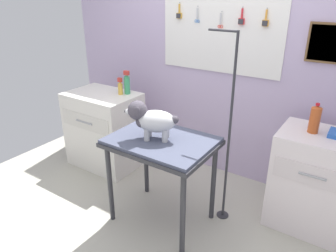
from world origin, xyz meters
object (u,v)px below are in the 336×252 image
object	(u,v)px
grooming_arm	(228,140)
pump_bottle_white	(127,84)
counter_left	(105,130)
cabinet_right	(315,181)
soda_bottle	(315,119)
grooming_table	(162,148)
dog	(151,119)

from	to	relation	value
grooming_arm	pump_bottle_white	world-z (taller)	grooming_arm
counter_left	cabinet_right	world-z (taller)	counter_left
pump_bottle_white	soda_bottle	size ratio (longest dim) A/B	1.04
grooming_arm	counter_left	distance (m)	1.64
pump_bottle_white	soda_bottle	bearing A→B (deg)	1.67
grooming_table	soda_bottle	distance (m)	1.27
pump_bottle_white	soda_bottle	world-z (taller)	pump_bottle_white
cabinet_right	pump_bottle_white	world-z (taller)	pump_bottle_white
grooming_table	cabinet_right	size ratio (longest dim) A/B	0.99
grooming_table	soda_bottle	size ratio (longest dim) A/B	3.49
grooming_arm	pump_bottle_white	size ratio (longest dim) A/B	6.48
grooming_arm	counter_left	world-z (taller)	grooming_arm
pump_bottle_white	counter_left	bearing A→B (deg)	-147.68
dog	soda_bottle	bearing A→B (deg)	32.89
grooming_table	dog	size ratio (longest dim) A/B	2.02
grooming_table	grooming_arm	world-z (taller)	grooming_arm
grooming_table	counter_left	world-z (taller)	counter_left
cabinet_right	pump_bottle_white	xyz separation A→B (m)	(-2.03, -0.05, 0.56)
grooming_table	pump_bottle_white	xyz separation A→B (m)	(-0.90, 0.63, 0.27)
counter_left	dog	bearing A→B (deg)	-25.38
grooming_table	pump_bottle_white	size ratio (longest dim) A/B	3.35
grooming_arm	soda_bottle	xyz separation A→B (m)	(0.59, 0.34, 0.21)
cabinet_right	soda_bottle	bearing A→B (deg)	177.65
grooming_arm	cabinet_right	distance (m)	0.84
grooming_arm	pump_bottle_white	xyz separation A→B (m)	(-1.35, 0.28, 0.21)
dog	grooming_arm	bearing A→B (deg)	35.86
grooming_arm	dog	world-z (taller)	grooming_arm
grooming_arm	grooming_table	bearing A→B (deg)	-142.57
soda_bottle	dog	bearing A→B (deg)	-147.11
counter_left	cabinet_right	bearing A→B (deg)	5.26
pump_bottle_white	dog	bearing A→B (deg)	-39.01
grooming_table	soda_bottle	world-z (taller)	soda_bottle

